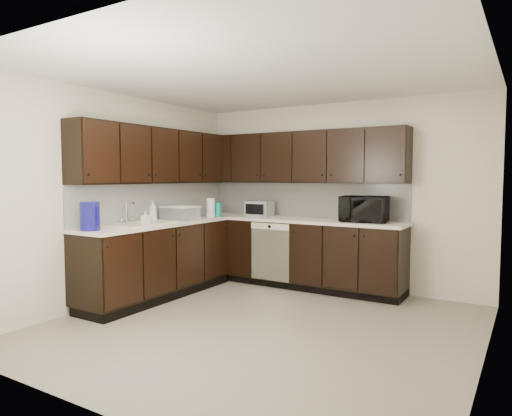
{
  "coord_description": "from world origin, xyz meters",
  "views": [
    {
      "loc": [
        2.29,
        -3.88,
        1.51
      ],
      "look_at": [
        -0.43,
        0.6,
        1.15
      ],
      "focal_mm": 32.0,
      "sensor_mm": 36.0,
      "label": 1
    }
  ],
  "objects": [
    {
      "name": "upper_cabinets",
      "position": [
        -1.1,
        1.2,
        1.77
      ],
      "size": [
        3.0,
        2.8,
        0.7
      ],
      "color": "black",
      "rests_on": "wall_back"
    },
    {
      "name": "soap_bottle_a",
      "position": [
        -1.55,
        -0.04,
        1.03
      ],
      "size": [
        0.08,
        0.09,
        0.17
      ],
      "primitive_type": "imported",
      "rotation": [
        0.0,
        0.0,
        0.09
      ],
      "color": "gray",
      "rests_on": "countertop"
    },
    {
      "name": "wall_right",
      "position": [
        2.0,
        0.0,
        1.25
      ],
      "size": [
        0.02,
        4.0,
        2.5
      ],
      "primitive_type": "cube",
      "color": "beige",
      "rests_on": "floor"
    },
    {
      "name": "paper_towel_roll",
      "position": [
        -1.57,
        1.25,
        1.07
      ],
      "size": [
        0.15,
        0.15,
        0.26
      ],
      "primitive_type": "cylinder",
      "rotation": [
        0.0,
        0.0,
        -0.31
      ],
      "color": "silver",
      "rests_on": "countertop"
    },
    {
      "name": "ceiling",
      "position": [
        0.0,
        0.0,
        2.5
      ],
      "size": [
        4.0,
        4.0,
        0.0
      ],
      "primitive_type": "plane",
      "rotation": [
        3.14,
        0.0,
        0.0
      ],
      "color": "white",
      "rests_on": "wall_back"
    },
    {
      "name": "blue_pitcher",
      "position": [
        -1.69,
        -0.7,
        1.09
      ],
      "size": [
        0.22,
        0.22,
        0.3
      ],
      "primitive_type": "cylinder",
      "rotation": [
        0.0,
        0.0,
        0.08
      ],
      "color": "navy",
      "rests_on": "countertop"
    },
    {
      "name": "lower_cabinets",
      "position": [
        -1.01,
        1.11,
        0.41
      ],
      "size": [
        3.0,
        2.8,
        0.9
      ],
      "color": "black",
      "rests_on": "floor"
    },
    {
      "name": "wall_front",
      "position": [
        0.0,
        -2.0,
        1.25
      ],
      "size": [
        4.0,
        0.02,
        2.5
      ],
      "primitive_type": "cube",
      "color": "beige",
      "rests_on": "floor"
    },
    {
      "name": "backsplash",
      "position": [
        -1.22,
        1.32,
        1.18
      ],
      "size": [
        3.0,
        2.8,
        0.48
      ],
      "color": "silver",
      "rests_on": "countertop"
    },
    {
      "name": "sink",
      "position": [
        -1.68,
        -0.01,
        0.88
      ],
      "size": [
        0.54,
        0.82,
        0.42
      ],
      "color": "beige",
      "rests_on": "countertop"
    },
    {
      "name": "teal_tumbler",
      "position": [
        -1.52,
        1.35,
        1.04
      ],
      "size": [
        0.09,
        0.09,
        0.2
      ],
      "primitive_type": "cylinder",
      "rotation": [
        0.0,
        0.0,
        0.04
      ],
      "color": "#0C8C7C",
      "rests_on": "countertop"
    },
    {
      "name": "dishwasher",
      "position": [
        -0.7,
        1.41,
        0.55
      ],
      "size": [
        0.58,
        0.04,
        0.78
      ],
      "color": "beige",
      "rests_on": "lower_cabinets"
    },
    {
      "name": "countertop",
      "position": [
        -1.01,
        1.11,
        0.92
      ],
      "size": [
        3.03,
        2.83,
        0.04
      ],
      "color": "silver",
      "rests_on": "lower_cabinets"
    },
    {
      "name": "wall_left",
      "position": [
        -2.0,
        0.0,
        1.25
      ],
      "size": [
        0.02,
        4.0,
        2.5
      ],
      "primitive_type": "cube",
      "color": "beige",
      "rests_on": "floor"
    },
    {
      "name": "microwave",
      "position": [
        0.49,
        1.7,
        1.1
      ],
      "size": [
        0.64,
        0.48,
        0.32
      ],
      "primitive_type": "imported",
      "rotation": [
        0.0,
        0.0,
        0.16
      ],
      "color": "black",
      "rests_on": "countertop"
    },
    {
      "name": "toaster_oven",
      "position": [
        -1.03,
        1.68,
        1.05
      ],
      "size": [
        0.37,
        0.29,
        0.22
      ],
      "primitive_type": "cube",
      "rotation": [
        0.0,
        0.0,
        0.07
      ],
      "color": "silver",
      "rests_on": "countertop"
    },
    {
      "name": "storage_bin",
      "position": [
        -1.69,
        0.73,
        1.02
      ],
      "size": [
        0.44,
        0.34,
        0.17
      ],
      "primitive_type": "cube",
      "rotation": [
        0.0,
        0.0,
        -0.03
      ],
      "color": "white",
      "rests_on": "countertop"
    },
    {
      "name": "wall_back",
      "position": [
        0.0,
        2.0,
        1.25
      ],
      "size": [
        4.0,
        0.02,
        2.5
      ],
      "primitive_type": "cube",
      "color": "beige",
      "rests_on": "floor"
    },
    {
      "name": "soap_bottle_b",
      "position": [
        -1.8,
        0.34,
        1.08
      ],
      "size": [
        0.13,
        0.13,
        0.27
      ],
      "primitive_type": "imported",
      "rotation": [
        0.0,
        0.0,
        0.22
      ],
      "color": "gray",
      "rests_on": "countertop"
    },
    {
      "name": "floor",
      "position": [
        0.0,
        0.0,
        0.0
      ],
      "size": [
        4.0,
        4.0,
        0.0
      ],
      "primitive_type": "plane",
      "color": "gray",
      "rests_on": "ground"
    }
  ]
}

